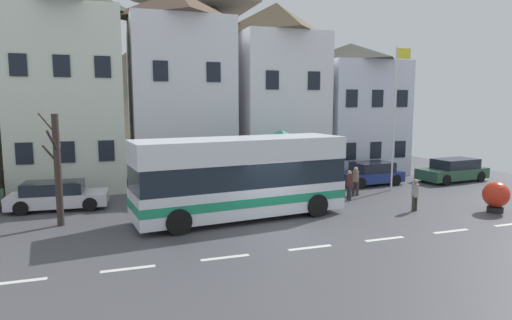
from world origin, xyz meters
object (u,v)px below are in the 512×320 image
at_px(parked_car_01, 57,196).
at_px(harbour_buoy, 496,196).
at_px(townhouse_04, 349,108).
at_px(public_bench, 304,178).
at_px(pedestrian_00, 415,193).
at_px(pedestrian_01, 356,180).
at_px(pedestrian_02, 349,183).
at_px(bare_tree_01, 57,168).
at_px(parked_car_03, 453,170).
at_px(hilltop_castle, 202,69).
at_px(bus_shelter, 281,141).
at_px(townhouse_02, 180,88).
at_px(flagpole, 395,109).
at_px(townhouse_03, 276,91).
at_px(transit_bus, 240,178).
at_px(townhouse_01, 68,83).
at_px(parked_car_00, 370,174).

distance_m(parked_car_01, harbour_buoy, 20.04).
relative_size(townhouse_04, public_bench, 5.06).
bearing_deg(pedestrian_00, public_bench, 106.42).
bearing_deg(pedestrian_01, pedestrian_02, -134.65).
height_order(parked_car_01, bare_tree_01, bare_tree_01).
distance_m(parked_car_03, bare_tree_01, 22.65).
distance_m(hilltop_castle, bus_shelter, 28.28).
xyz_separation_m(townhouse_02, bare_tree_01, (-6.25, -8.37, -3.39)).
distance_m(townhouse_04, flagpole, 7.32).
bearing_deg(pedestrian_00, pedestrian_02, 119.99).
distance_m(townhouse_03, hilltop_castle, 22.00).
bearing_deg(bare_tree_01, transit_bus, -9.56).
height_order(townhouse_02, flagpole, townhouse_02).
distance_m(townhouse_01, parked_car_01, 7.93).
xyz_separation_m(townhouse_04, pedestrian_00, (-3.33, -11.62, -3.66)).
height_order(transit_bus, pedestrian_02, transit_bus).
relative_size(transit_bus, bare_tree_01, 2.05).
relative_size(townhouse_04, flagpole, 1.14).
distance_m(townhouse_01, townhouse_04, 18.57).
bearing_deg(hilltop_castle, parked_car_00, -80.09).
bearing_deg(hilltop_castle, harbour_buoy, -79.80).
bearing_deg(hilltop_castle, public_bench, -88.42).
height_order(townhouse_03, townhouse_04, townhouse_03).
height_order(bus_shelter, flagpole, flagpole).
relative_size(parked_car_03, flagpole, 0.59).
bearing_deg(hilltop_castle, pedestrian_01, -85.83).
relative_size(townhouse_03, parked_car_03, 2.42).
bearing_deg(pedestrian_00, transit_bus, 169.81).
distance_m(transit_bus, flagpole, 10.68).
bearing_deg(hilltop_castle, townhouse_02, -105.39).
distance_m(townhouse_02, bare_tree_01, 10.99).
height_order(townhouse_04, harbour_buoy, townhouse_04).
bearing_deg(bus_shelter, parked_car_00, 10.78).
bearing_deg(bus_shelter, harbour_buoy, -39.59).
bearing_deg(pedestrian_02, parked_car_01, 168.72).
distance_m(hilltop_castle, pedestrian_01, 29.99).
xyz_separation_m(townhouse_02, pedestrian_01, (8.10, -7.15, -4.93)).
xyz_separation_m(townhouse_03, pedestrian_01, (1.79, -7.11, -4.79)).
xyz_separation_m(townhouse_01, transit_bus, (7.31, -10.04, -4.30)).
height_order(townhouse_01, townhouse_03, townhouse_01).
xyz_separation_m(transit_bus, pedestrian_00, (7.86, -1.41, -0.90)).
bearing_deg(pedestrian_00, parked_car_03, 37.36).
bearing_deg(pedestrian_02, public_bench, 96.07).
xyz_separation_m(townhouse_02, pedestrian_00, (8.84, -11.00, -4.92)).
distance_m(hilltop_castle, pedestrian_00, 33.78).
relative_size(pedestrian_00, pedestrian_02, 0.96).
xyz_separation_m(townhouse_01, bus_shelter, (10.64, -6.35, -3.11)).
height_order(townhouse_01, public_bench, townhouse_01).
xyz_separation_m(hilltop_castle, pedestrian_02, (1.17, -29.86, -7.63)).
bearing_deg(pedestrian_01, pedestrian_00, -79.15).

